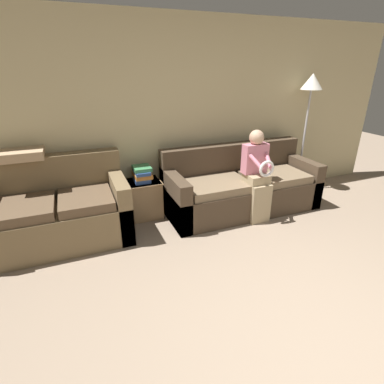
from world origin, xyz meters
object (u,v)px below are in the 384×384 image
(couch_side, at_px, (59,213))
(throw_pillow, at_px, (23,153))
(side_shelf, at_px, (143,198))
(couch_main, at_px, (240,187))
(floor_lamp, at_px, (311,93))
(child_left_seated, at_px, (257,173))
(book_stack, at_px, (142,174))

(couch_side, xyz_separation_m, throw_pillow, (-0.28, 0.31, 0.67))
(side_shelf, bearing_deg, couch_main, -11.45)
(floor_lamp, height_order, throw_pillow, floor_lamp)
(child_left_seated, bearing_deg, couch_main, 93.89)
(side_shelf, height_order, floor_lamp, floor_lamp)
(side_shelf, bearing_deg, floor_lamp, -0.24)
(child_left_seated, distance_m, floor_lamp, 1.65)
(floor_lamp, distance_m, throw_pillow, 3.98)
(child_left_seated, bearing_deg, side_shelf, 155.66)
(book_stack, bearing_deg, couch_side, -168.54)
(throw_pillow, bearing_deg, couch_side, -47.53)
(couch_main, distance_m, throw_pillow, 2.79)
(child_left_seated, bearing_deg, book_stack, 155.50)
(child_left_seated, height_order, floor_lamp, floor_lamp)
(book_stack, xyz_separation_m, floor_lamp, (2.62, -0.01, 0.93))
(book_stack, bearing_deg, child_left_seated, -24.50)
(couch_main, bearing_deg, side_shelf, 168.55)
(child_left_seated, xyz_separation_m, floor_lamp, (1.25, 0.61, 0.89))
(couch_side, height_order, side_shelf, couch_side)
(throw_pillow, bearing_deg, book_stack, -3.99)
(child_left_seated, xyz_separation_m, side_shelf, (-1.38, 0.62, -0.39))
(side_shelf, height_order, throw_pillow, throw_pillow)
(floor_lamp, bearing_deg, couch_side, -176.88)
(couch_main, height_order, child_left_seated, child_left_seated)
(child_left_seated, relative_size, side_shelf, 2.33)
(couch_side, bearing_deg, side_shelf, 11.40)
(couch_side, bearing_deg, couch_main, -1.52)
(couch_side, xyz_separation_m, side_shelf, (1.04, 0.21, -0.08))
(couch_main, bearing_deg, throw_pillow, 172.16)
(couch_main, xyz_separation_m, child_left_seated, (0.02, -0.35, 0.34))
(throw_pillow, bearing_deg, side_shelf, -4.10)
(couch_side, distance_m, floor_lamp, 3.86)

